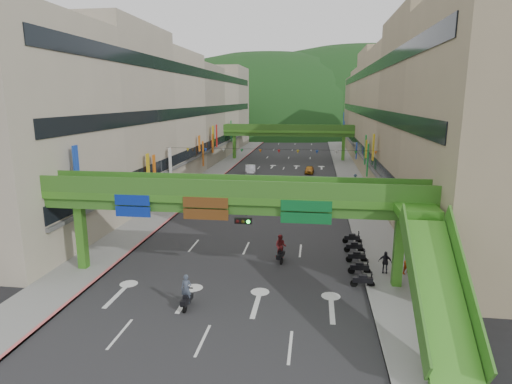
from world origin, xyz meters
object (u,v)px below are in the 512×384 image
Objects in this scene: overpass_near at (244,208)px; car_yellow at (309,170)px; car_silver at (250,170)px; scooter_rider_near at (186,293)px; scooter_rider_mid at (281,248)px; pedestrian_red at (409,264)px.

overpass_near is 44.37m from car_yellow.
car_silver reaches higher than car_yellow.
scooter_rider_near is 9.52m from scooter_rider_mid.
car_silver is 42.81m from pedestrian_red.
pedestrian_red reaches higher than car_silver.
car_yellow is (1.52, 39.93, -0.50)m from scooter_rider_mid.
scooter_rider_mid is 9.23m from pedestrian_red.
overpass_near reaches higher than car_yellow.
scooter_rider_near is (-2.76, -4.11, -4.22)m from overpass_near.
scooter_rider_near reaches higher than pedestrian_red.
overpass_near reaches higher than scooter_rider_mid.
overpass_near is 6.06× the size of car_silver.
overpass_near is at bearing -90.92° from car_silver.
scooter_rider_near is 0.59× the size of car_yellow.
overpass_near reaches higher than pedestrian_red.
car_yellow is (3.67, 43.98, -4.59)m from overpass_near.
car_silver is 1.29× the size of car_yellow.
pedestrian_red is at bearing 25.63° from scooter_rider_near.
overpass_near is at bearing -117.96° from scooter_rider_mid.
scooter_rider_near reaches higher than car_silver.
overpass_near is 7.80× the size of car_yellow.
overpass_near is 6.51m from scooter_rider_near.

